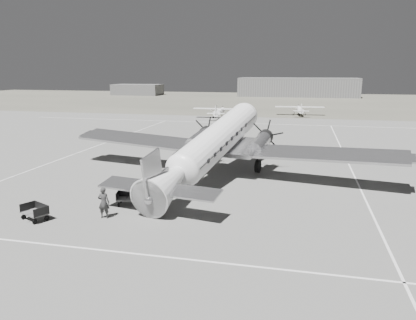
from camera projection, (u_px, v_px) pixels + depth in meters
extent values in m
plane|color=slate|center=(212.00, 184.00, 34.23)|extent=(260.00, 260.00, 0.00)
cube|color=silver|center=(153.00, 256.00, 20.92)|extent=(60.00, 0.15, 0.01)
cube|color=silver|center=(362.00, 193.00, 31.56)|extent=(0.15, 80.00, 0.01)
cube|color=silver|center=(82.00, 151.00, 47.72)|extent=(0.15, 60.00, 0.01)
cube|color=silver|center=(261.00, 124.00, 72.25)|extent=(90.00, 0.15, 0.01)
cube|color=#5E5B4F|center=(279.00, 101.00, 124.53)|extent=(260.00, 90.00, 0.01)
cube|color=slate|center=(298.00, 88.00, 146.53)|extent=(42.00, 14.00, 6.00)
cube|color=#555555|center=(298.00, 79.00, 145.81)|extent=(42.00, 14.00, 0.60)
cube|color=#555555|center=(138.00, 90.00, 155.31)|extent=(18.00, 10.00, 4.00)
imported|color=#2C2C2C|center=(104.00, 203.00, 26.07)|extent=(0.80, 0.57, 2.07)
imported|color=#B2B2AF|center=(138.00, 190.00, 29.65)|extent=(0.73, 0.88, 1.62)
imported|color=silver|center=(152.00, 181.00, 31.43)|extent=(0.79, 1.05, 1.94)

